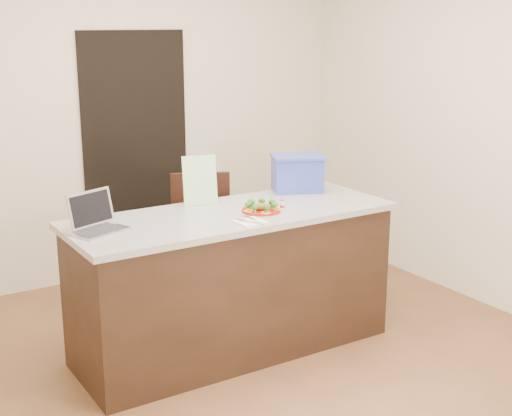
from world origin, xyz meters
TOP-DOWN VIEW (x-y plane):
  - ground at (0.00, 0.00)m, footprint 4.00×4.00m
  - room_shell at (0.00, 0.00)m, footprint 4.00×4.00m
  - doorway at (0.10, 1.98)m, footprint 0.90×0.02m
  - island at (0.00, 0.25)m, footprint 2.06×0.76m
  - plate at (0.16, 0.17)m, footprint 0.24×0.24m
  - meatballs at (0.16, 0.17)m, footprint 0.09×0.10m
  - broccoli at (0.16, 0.17)m, footprint 0.20×0.20m
  - pepper_rings at (0.16, 0.17)m, footprint 0.23×0.24m
  - napkin at (-0.02, -0.00)m, footprint 0.18×0.18m
  - fork at (-0.04, 0.01)m, footprint 0.07×0.17m
  - knife at (0.01, -0.02)m, footprint 0.03×0.21m
  - yogurt_bottle at (0.30, 0.14)m, footprint 0.03×0.03m
  - laptop at (-0.85, 0.33)m, footprint 0.36×0.34m
  - leaflet at (-0.07, 0.53)m, footprint 0.23×0.09m
  - blue_box at (0.67, 0.50)m, footprint 0.42×0.37m
  - chair at (0.24, 1.02)m, footprint 0.57×0.59m

SIDE VIEW (x-z plane):
  - ground at x=0.00m, z-range 0.00..0.00m
  - island at x=0.00m, z-range 0.00..0.92m
  - chair at x=0.24m, z-range 0.07..1.05m
  - napkin at x=-0.02m, z-range 0.92..0.93m
  - plate at x=0.16m, z-range 0.92..0.94m
  - fork at x=-0.04m, z-range 0.93..0.93m
  - knife at x=0.01m, z-range 0.93..0.93m
  - pepper_rings at x=0.16m, z-range 0.93..0.94m
  - yogurt_bottle at x=0.30m, z-range 0.91..0.98m
  - meatballs at x=0.16m, z-range 0.93..0.97m
  - broccoli at x=0.16m, z-range 0.95..0.99m
  - laptop at x=-0.85m, z-range 0.87..1.09m
  - doorway at x=0.10m, z-range 0.00..2.00m
  - blue_box at x=0.67m, z-range 0.92..1.17m
  - leaflet at x=-0.07m, z-range 0.92..1.24m
  - room_shell at x=0.00m, z-range -0.38..3.62m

